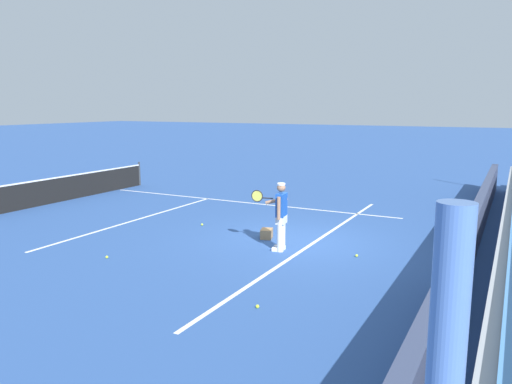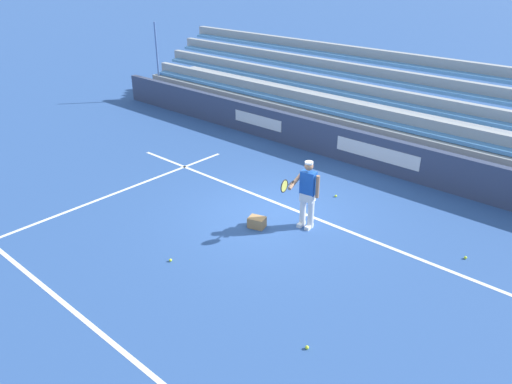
% 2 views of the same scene
% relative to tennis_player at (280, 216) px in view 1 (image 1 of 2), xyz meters
% --- Properties ---
extents(ground_plane, '(160.00, 160.00, 0.00)m').
position_rel_tennis_player_xyz_m(ground_plane, '(0.98, 0.00, -0.89)').
color(ground_plane, '#2D5193').
extents(court_baseline_white, '(12.00, 0.10, 0.01)m').
position_rel_tennis_player_xyz_m(court_baseline_white, '(0.98, -0.50, -0.89)').
color(court_baseline_white, white).
rests_on(court_baseline_white, ground).
extents(court_sideline_white, '(0.10, 12.00, 0.01)m').
position_rel_tennis_player_xyz_m(court_sideline_white, '(5.09, 4.00, -0.89)').
color(court_sideline_white, white).
rests_on(court_sideline_white, ground).
extents(court_service_line_white, '(8.22, 0.10, 0.01)m').
position_rel_tennis_player_xyz_m(court_service_line_white, '(0.98, 5.50, -0.89)').
color(court_service_line_white, white).
rests_on(court_service_line_white, ground).
extents(back_wall_sponsor_board, '(23.75, 0.25, 1.10)m').
position_rel_tennis_player_xyz_m(back_wall_sponsor_board, '(0.99, -4.30, -0.34)').
color(back_wall_sponsor_board, '#384260').
rests_on(back_wall_sponsor_board, ground).
extents(tennis_player, '(0.59, 1.04, 1.71)m').
position_rel_tennis_player_xyz_m(tennis_player, '(0.00, 0.00, 0.00)').
color(tennis_player, silver).
rests_on(tennis_player, ground).
extents(ball_box_cardboard, '(0.47, 0.41, 0.26)m').
position_rel_tennis_player_xyz_m(ball_box_cardboard, '(0.87, 0.82, -0.76)').
color(ball_box_cardboard, '#A87F51').
rests_on(ball_box_cardboard, ground).
extents(tennis_ball_far_left, '(0.07, 0.07, 0.07)m').
position_rel_tennis_player_xyz_m(tennis_ball_far_left, '(-2.54, 3.37, -0.86)').
color(tennis_ball_far_left, '#CCE533').
rests_on(tennis_ball_far_left, ground).
extents(tennis_ball_toward_net, '(0.07, 0.07, 0.07)m').
position_rel_tennis_player_xyz_m(tennis_ball_toward_net, '(1.28, 3.21, -0.86)').
color(tennis_ball_toward_net, '#CCE533').
rests_on(tennis_ball_toward_net, ground).
extents(tennis_ball_near_player, '(0.07, 0.07, 0.07)m').
position_rel_tennis_player_xyz_m(tennis_ball_near_player, '(-3.50, -1.18, -0.86)').
color(tennis_ball_near_player, '#CCE533').
rests_on(tennis_ball_near_player, ground).
extents(tennis_ball_on_baseline, '(0.07, 0.07, 0.07)m').
position_rel_tennis_player_xyz_m(tennis_ball_on_baseline, '(0.35, -1.87, -0.86)').
color(tennis_ball_on_baseline, '#CCE533').
rests_on(tennis_ball_on_baseline, ground).
extents(tennis_net, '(11.09, 0.09, 1.07)m').
position_rel_tennis_player_xyz_m(tennis_net, '(0.98, 10.11, -0.40)').
color(tennis_net, '#33383D').
rests_on(tennis_net, ground).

